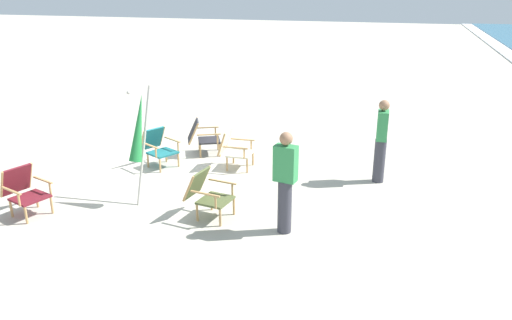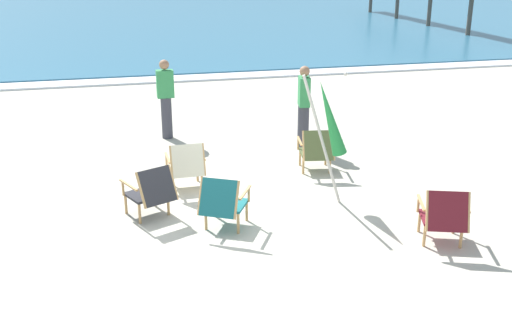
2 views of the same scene
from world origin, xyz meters
name	(u,v)px [view 1 (image 1 of 2)]	position (x,y,z in m)	size (l,w,h in m)	color
ground_plane	(162,167)	(0.00, 0.00, 0.00)	(80.00, 80.00, 0.00)	#B7AF9E
beach_chair_front_right	(233,148)	(-0.38, 1.46, 0.43)	(0.61, 0.68, 0.82)	beige
beach_chair_back_right	(207,192)	(1.93, 1.75, 0.43)	(0.69, 0.81, 0.80)	#515B33
beach_chair_mid_center	(24,189)	(2.64, -1.24, 0.43)	(0.77, 0.84, 0.81)	maroon
beach_chair_far_center	(202,136)	(-1.01, 0.52, 0.43)	(0.82, 0.89, 0.80)	#28282D
beach_chair_front_left	(158,146)	(-0.08, -0.11, 0.43)	(0.85, 0.90, 0.80)	#196066
umbrella_furled_green	(139,129)	(1.64, 0.44, 1.33)	(0.72, 0.28, 2.04)	#B7B2A8
person_near_chairs	(381,141)	(-0.40, 4.43, 0.84)	(0.34, 0.22, 1.63)	#383842
person_by_waterline	(285,182)	(2.12, 3.11, 0.84)	(0.26, 0.37, 1.63)	#383842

